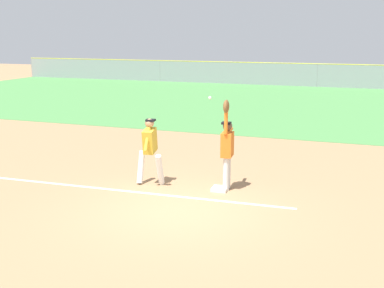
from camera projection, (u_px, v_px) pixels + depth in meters
ground_plane at (179, 210)px, 11.10m from camera, size 83.08×83.08×0.00m
outfield_grass at (297, 104)px, 27.36m from camera, size 48.79×18.83×0.01m
chalk_foul_line at (61, 184)px, 12.97m from camera, size 12.00×0.49×0.01m
first_base at (220, 189)px, 12.46m from camera, size 0.39×0.39×0.08m
fielder at (227, 146)px, 12.30m from camera, size 0.30×0.90×2.28m
runner at (150, 147)px, 12.77m from camera, size 0.78×0.85×1.72m
baseball at (210, 98)px, 11.92m from camera, size 0.07×0.07×0.07m
outfield_fence at (317, 75)px, 35.83m from camera, size 48.87×0.08×1.67m
parked_car_black at (234, 70)px, 42.58m from camera, size 4.59×2.51×1.25m
parked_car_white at (289, 72)px, 40.91m from camera, size 4.45×2.22×1.25m
parked_car_tan at (337, 74)px, 39.26m from camera, size 4.42×2.15×1.25m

